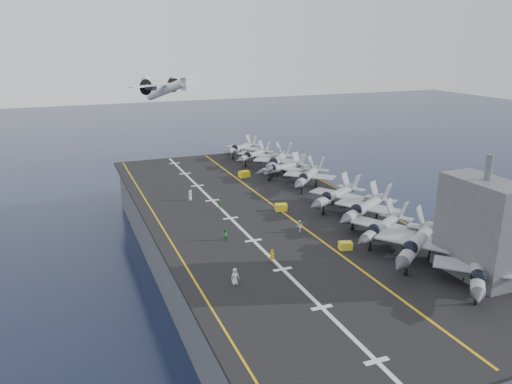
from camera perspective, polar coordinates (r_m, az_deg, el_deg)
name	(u,v)px	position (r m, az deg, el deg)	size (l,w,h in m)	color
ground	(265,271)	(86.09, 1.00, -9.03)	(500.00, 500.00, 0.00)	#142135
hull	(265,244)	(84.01, 1.02, -5.97)	(36.00, 90.00, 10.00)	#56595E
flight_deck	(265,215)	(82.13, 1.03, -2.63)	(38.00, 92.00, 0.40)	black
foul_line	(282,211)	(83.20, 2.94, -2.22)	(0.35, 90.00, 0.02)	gold
landing_centerline	(230,218)	(80.05, -2.93, -3.01)	(0.50, 90.00, 0.02)	silver
deck_edge_port	(162,227)	(77.46, -10.67, -3.99)	(0.25, 90.00, 0.02)	gold
deck_edge_stbd	(361,201)	(90.48, 11.91, -0.98)	(0.25, 90.00, 0.02)	gold
island_superstructure	(482,217)	(64.25, 24.41, -2.60)	(5.00, 10.00, 15.00)	#56595E
fighter_jet_0	(477,268)	(62.64, 23.97, -7.97)	(16.86, 16.98, 4.99)	gray
fighter_jet_1	(417,242)	(66.91, 17.95, -5.44)	(19.25, 18.16, 5.57)	gray
fighter_jet_2	(382,226)	(72.26, 14.26, -3.78)	(16.58, 15.06, 4.79)	gray
fighter_jet_3	(366,207)	(79.19, 12.41, -1.64)	(18.02, 16.34, 5.21)	gray
fighter_jet_4	(336,194)	(84.89, 9.12, -0.28)	(17.18, 15.47, 4.97)	#939CA1
fighter_jet_5	(308,175)	(95.99, 5.99, 1.90)	(17.13, 17.25, 5.07)	gray
fighter_jet_6	(283,167)	(103.14, 3.06, 2.87)	(15.08, 12.32, 4.52)	gray
fighter_jet_7	(277,160)	(106.84, 2.46, 3.64)	(17.98, 18.85, 5.46)	#9199A2
fighter_jet_8	(254,154)	(114.73, -0.24, 4.34)	(15.49, 14.63, 4.48)	#A2A9B2
tow_cart_a	(345,246)	(69.37, 10.19, -6.05)	(2.00, 1.54, 1.06)	yellow
tow_cart_b	(281,207)	(83.41, 2.88, -1.76)	(2.18, 1.68, 1.17)	yellow
tow_cart_c	(244,174)	(103.70, -1.36, 2.05)	(2.33, 1.71, 1.28)	yellow
crew_0	(235,276)	(58.89, -2.41, -9.62)	(1.26, 0.89, 2.01)	silver
crew_1	(272,256)	(64.48, 1.86, -7.27)	(1.27, 1.18, 1.76)	yellow
crew_2	(224,234)	(71.31, -3.63, -4.85)	(1.23, 1.26, 1.76)	#268C33
crew_4	(220,205)	(84.00, -4.19, -1.48)	(1.16, 0.97, 1.64)	#268C33
crew_5	(190,195)	(89.35, -7.53, -0.36)	(0.81, 1.17, 1.89)	white
crew_7	(299,226)	(74.27, 4.95, -3.93)	(1.11, 1.31, 1.85)	silver
transport_plane	(166,90)	(127.94, -10.22, 11.45)	(25.86, 23.20, 5.07)	white
fighter_jet_9	(241,147)	(122.50, -1.70, 5.14)	(15.49, 14.63, 4.48)	#A2A9B2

